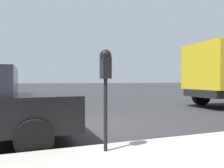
# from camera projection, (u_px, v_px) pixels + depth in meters

# --- Properties ---
(ground_plane) EXTENTS (220.00, 220.00, 0.00)m
(ground_plane) POSITION_uv_depth(u_px,v_px,m) (90.00, 127.00, 6.05)
(ground_plane) COLOR #2B2B2D
(parking_meter) EXTENTS (0.21, 0.19, 1.63)m
(parking_meter) POSITION_uv_depth(u_px,v_px,m) (106.00, 73.00, 3.47)
(parking_meter) COLOR black
(parking_meter) RESTS_ON sidewalk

